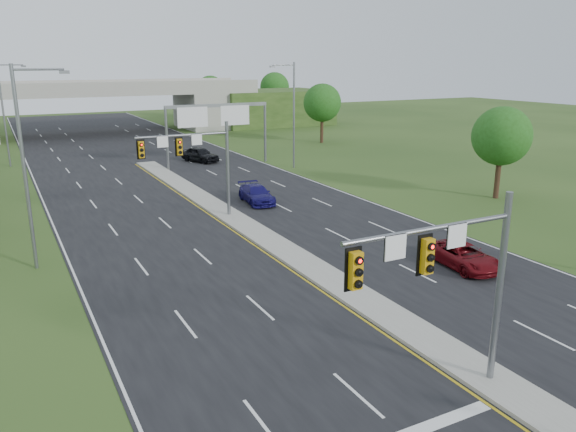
% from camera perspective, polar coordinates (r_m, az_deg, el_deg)
% --- Properties ---
extents(ground, '(240.00, 240.00, 0.00)m').
position_cam_1_polar(ground, '(22.26, 19.77, -15.53)').
color(ground, '#284117').
rests_on(ground, ground).
extents(road, '(24.00, 160.00, 0.02)m').
position_cam_1_polar(road, '(50.90, -10.20, 2.64)').
color(road, black).
rests_on(road, ground).
extents(median, '(2.00, 54.00, 0.16)m').
position_cam_1_polar(median, '(39.93, -4.93, -0.59)').
color(median, gray).
rests_on(median, road).
extents(lane_markings, '(23.72, 160.00, 0.01)m').
position_cam_1_polar(lane_markings, '(45.08, -8.57, 1.07)').
color(lane_markings, gold).
rests_on(lane_markings, road).
extents(signal_mast_near, '(6.62, 0.60, 7.00)m').
position_cam_1_polar(signal_mast_near, '(18.68, 16.50, -5.23)').
color(signal_mast_near, slate).
rests_on(signal_mast_near, ground).
extents(signal_mast_far, '(6.62, 0.60, 7.00)m').
position_cam_1_polar(signal_mast_far, '(39.90, -9.18, 6.07)').
color(signal_mast_far, slate).
rests_on(signal_mast_far, ground).
extents(sign_gantry, '(11.58, 0.44, 6.67)m').
position_cam_1_polar(sign_gantry, '(61.50, -7.30, 9.90)').
color(sign_gantry, slate).
rests_on(sign_gantry, ground).
extents(overpass, '(80.00, 14.00, 8.10)m').
position_cam_1_polar(overpass, '(93.91, -18.88, 10.08)').
color(overpass, gray).
rests_on(overpass, ground).
extents(lightpole_l_mid, '(2.85, 0.25, 11.00)m').
position_cam_1_polar(lightpole_l_mid, '(32.86, -24.97, 5.26)').
color(lightpole_l_mid, slate).
rests_on(lightpole_l_mid, ground).
extents(lightpole_l_far, '(2.85, 0.25, 11.00)m').
position_cam_1_polar(lightpole_l_far, '(67.64, -26.81, 9.62)').
color(lightpole_l_far, slate).
rests_on(lightpole_l_far, ground).
extents(lightpole_r_far, '(2.85, 0.25, 11.00)m').
position_cam_1_polar(lightpole_r_far, '(59.66, 0.43, 10.68)').
color(lightpole_r_far, slate).
rests_on(lightpole_r_far, ground).
extents(tree_r_near, '(4.80, 4.80, 7.60)m').
position_cam_1_polar(tree_r_near, '(49.35, 20.89, 7.58)').
color(tree_r_near, '#382316').
rests_on(tree_r_near, ground).
extents(tree_r_mid, '(5.20, 5.20, 8.12)m').
position_cam_1_polar(tree_r_mid, '(78.98, 3.50, 11.40)').
color(tree_r_mid, '#382316').
rests_on(tree_r_mid, ground).
extents(tree_back_c, '(5.60, 5.60, 8.32)m').
position_cam_1_polar(tree_back_c, '(113.40, -7.88, 12.54)').
color(tree_back_c, '#382316').
rests_on(tree_back_c, ground).
extents(tree_back_d, '(6.00, 6.00, 8.85)m').
position_cam_1_polar(tree_back_d, '(118.89, -1.37, 12.96)').
color(tree_back_d, '#382316').
rests_on(tree_back_d, ground).
extents(car_far_a, '(2.59, 4.92, 1.32)m').
position_cam_1_polar(car_far_a, '(32.69, 17.36, -3.88)').
color(car_far_a, '#5D090E').
rests_on(car_far_a, road).
extents(car_far_b, '(2.43, 5.01, 1.40)m').
position_cam_1_polar(car_far_b, '(45.42, -3.21, 2.24)').
color(car_far_b, '#130E57').
rests_on(car_far_b, road).
extents(car_far_c, '(3.67, 5.27, 1.67)m').
position_cam_1_polar(car_far_c, '(64.78, -8.93, 6.20)').
color(car_far_c, black).
rests_on(car_far_c, road).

